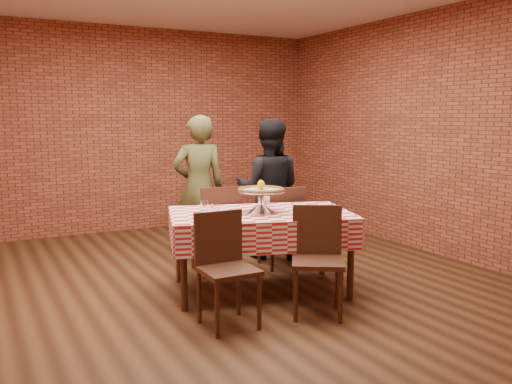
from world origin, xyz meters
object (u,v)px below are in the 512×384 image
at_px(pizza, 261,191).
at_px(water_glass_left, 215,210).
at_px(table, 260,252).
at_px(pizza_stand, 261,202).
at_px(diner_olive, 199,187).
at_px(chair_near_left, 228,271).
at_px(water_glass_right, 205,206).
at_px(condiment_caddy, 263,198).
at_px(chair_far_right, 280,226).
at_px(chair_near_right, 318,262).
at_px(diner_black, 269,189).
at_px(chair_far_left, 216,228).

height_order(pizza, water_glass_left, pizza).
xyz_separation_m(table, water_glass_left, (-0.46, -0.02, 0.44)).
relative_size(pizza_stand, diner_olive, 0.27).
relative_size(chair_near_left, diner_olive, 0.54).
bearing_deg(water_glass_right, pizza, -28.15).
relative_size(condiment_caddy, chair_far_right, 0.17).
distance_m(table, water_glass_right, 0.68).
distance_m(pizza, water_glass_right, 0.55).
height_order(chair_near_left, chair_near_right, chair_near_right).
height_order(pizza_stand, diner_black, diner_black).
relative_size(water_glass_left, diner_olive, 0.07).
xyz_separation_m(pizza_stand, pizza, (0.00, 0.00, 0.11)).
xyz_separation_m(water_glass_right, chair_far_left, (0.36, 0.57, -0.35)).
distance_m(chair_near_right, chair_far_left, 1.60).
relative_size(condiment_caddy, chair_near_right, 0.17).
height_order(pizza_stand, chair_near_right, pizza_stand).
xyz_separation_m(pizza_stand, condiment_caddy, (0.19, 0.31, -0.02)).
height_order(table, chair_far_right, chair_far_right).
relative_size(pizza, diner_olive, 0.26).
relative_size(water_glass_left, chair_far_left, 0.13).
xyz_separation_m(condiment_caddy, chair_far_left, (-0.30, 0.51, -0.37)).
height_order(pizza_stand, chair_near_left, pizza_stand).
bearing_deg(pizza_stand, condiment_caddy, 57.93).
xyz_separation_m(water_glass_left, condiment_caddy, (0.66, 0.31, 0.02)).
distance_m(chair_far_right, diner_black, 0.53).
distance_m(condiment_caddy, diner_black, 0.90).
relative_size(chair_far_left, chair_far_right, 1.04).
height_order(diner_olive, diner_black, diner_olive).
bearing_deg(chair_near_right, chair_far_left, 129.76).
relative_size(water_glass_left, chair_near_right, 0.13).
bearing_deg(water_glass_right, chair_far_left, 57.88).
xyz_separation_m(condiment_caddy, diner_black, (0.49, 0.76, -0.03)).
bearing_deg(water_glass_left, pizza, -0.44).
bearing_deg(chair_near_left, diner_olive, 73.70).
distance_m(pizza, chair_near_right, 0.93).
bearing_deg(chair_near_right, condiment_caddy, 117.66).
bearing_deg(chair_far_right, table, 52.81).
bearing_deg(diner_olive, water_glass_left, 85.11).
distance_m(water_glass_right, diner_black, 1.41).
relative_size(water_glass_right, chair_near_right, 0.13).
bearing_deg(pizza_stand, table, 81.05).
distance_m(water_glass_left, diner_olive, 1.50).
distance_m(chair_far_left, diner_black, 0.90).
bearing_deg(diner_olive, pizza_stand, 103.06).
relative_size(pizza_stand, water_glass_right, 3.80).
distance_m(water_glass_right, chair_far_right, 1.22).
height_order(pizza, diner_black, diner_black).
bearing_deg(chair_far_left, table, 101.96).
relative_size(chair_near_left, diner_black, 0.55).
distance_m(water_glass_right, chair_near_right, 1.22).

